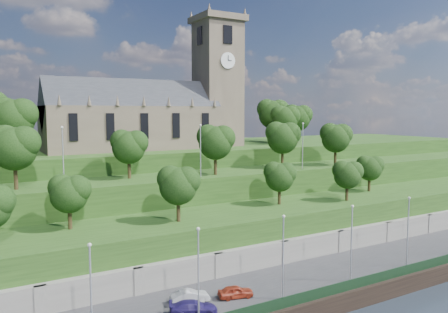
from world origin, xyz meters
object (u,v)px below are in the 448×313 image
car_left (236,292)px  car_right (193,308)px  church (157,109)px  car_middle (190,296)px

car_left → car_right: car_right is taller
church → car_left: bearing=-99.7°
car_middle → car_right: size_ratio=0.86×
church → car_right: (-12.66, -42.04, -19.83)m
church → car_middle: 45.69m
church → car_left: (-6.98, -40.71, -19.87)m
car_middle → car_right: 2.75m
car_left → car_right: size_ratio=0.80×
car_left → car_middle: bearing=88.8°
car_right → car_middle: bearing=3.2°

